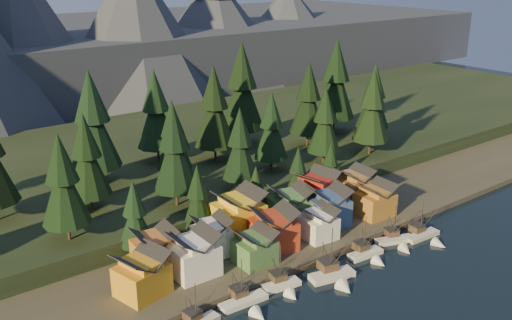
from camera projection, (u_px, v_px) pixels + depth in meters
ground at (358, 299)px, 113.14m from camera, size 500.00×500.00×0.00m
shore_strip at (240, 225)px, 142.87m from camera, size 400.00×50.00×1.50m
hillside at (147, 163)px, 179.59m from camera, size 420.00×100.00×6.00m
dock at (303, 263)px, 125.34m from camera, size 80.00×4.00×1.00m
mountain_ridge at (11, 46)px, 262.15m from camera, size 560.00×190.00×90.00m
boat_0 at (201, 320)px, 103.27m from camera, size 9.20×9.82×10.00m
boat_1 at (247, 298)px, 109.94m from camera, size 10.43×11.26×10.68m
boat_2 at (284, 280)px, 115.63m from camera, size 8.65×9.19×10.62m
boat_3 at (335, 270)px, 118.69m from camera, size 10.60×11.23×12.70m
boat_4 at (369, 249)px, 128.03m from camera, size 9.00×9.66×10.81m
boat_5 at (398, 237)px, 134.27m from camera, size 10.07×10.40×10.11m
boat_6 at (426, 232)px, 136.52m from camera, size 10.14×10.95×10.52m
house_front_0 at (142, 273)px, 110.58m from camera, size 10.71×10.34×9.02m
house_front_1 at (194, 253)px, 117.62m from camera, size 9.30×8.94×9.49m
house_front_2 at (255, 246)px, 122.40m from camera, size 7.98×8.04×7.68m
house_front_3 at (274, 228)px, 128.52m from camera, size 11.23×10.90×9.58m
house_front_4 at (318, 222)px, 133.59m from camera, size 8.00×8.54×7.59m
house_front_5 at (329, 205)px, 140.01m from camera, size 10.93×10.33×9.62m
house_front_6 at (375, 199)px, 145.22m from camera, size 9.25×8.81×8.66m
house_back_0 at (155, 249)px, 119.53m from camera, size 9.10×8.79×9.23m
house_back_1 at (211, 235)px, 126.06m from camera, size 9.00×9.08×8.71m
house_back_2 at (238, 212)px, 133.94m from camera, size 11.19×10.36×11.42m
house_back_3 at (290, 204)px, 140.79m from camera, size 11.15×10.40×9.54m
house_back_4 at (316, 190)px, 148.39m from camera, size 10.97×10.65×10.43m
house_back_5 at (353, 185)px, 152.80m from camera, size 9.36×9.45×9.57m
tree_hill_2 at (63, 183)px, 119.80m from camera, size 10.43×10.43×24.29m
tree_hill_3 at (87, 158)px, 134.49m from camera, size 10.50×10.50×24.45m
tree_hill_4 at (93, 123)px, 149.01m from camera, size 13.57×13.57×31.61m
tree_hill_5 at (175, 150)px, 137.00m from camera, size 11.21×11.21×26.11m
tree_hill_6 at (173, 137)px, 153.41m from camera, size 9.83×9.83×22.90m
tree_hill_7 at (240, 146)px, 146.44m from camera, size 9.72×9.72×22.65m
tree_hill_8 at (214, 109)px, 167.82m from camera, size 12.53×12.53×29.18m
tree_hill_9 at (271, 128)px, 160.72m from camera, size 10.02×10.02×23.34m
tree_hill_10 at (242, 89)px, 182.13m from camera, size 14.52×14.52×33.82m
tree_hill_11 at (325, 122)px, 166.12m from camera, size 10.04×10.04×23.39m
tree_hill_12 at (308, 100)px, 181.91m from camera, size 11.89×11.89×27.71m
tree_hill_13 at (372, 108)px, 174.31m from camera, size 11.49×11.49×26.77m
tree_hill_14 at (336, 82)px, 195.78m from camera, size 14.09×14.09×32.83m
tree_hill_15 at (156, 112)px, 167.50m from camera, size 12.05×12.05×28.06m
tree_hill_17 at (374, 98)px, 188.84m from camera, size 11.12×11.12×25.90m
tree_shore_0 at (135, 215)px, 123.31m from camera, size 7.74×7.74×18.04m
tree_shore_1 at (198, 198)px, 132.48m from camera, size 7.73×7.73×18.00m
tree_shore_2 at (256, 190)px, 142.94m from camera, size 6.00×6.00×13.98m
tree_shore_3 at (298, 173)px, 150.55m from camera, size 6.96×6.96×16.21m
tree_shore_4 at (330, 166)px, 157.61m from camera, size 6.51×6.51×15.18m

